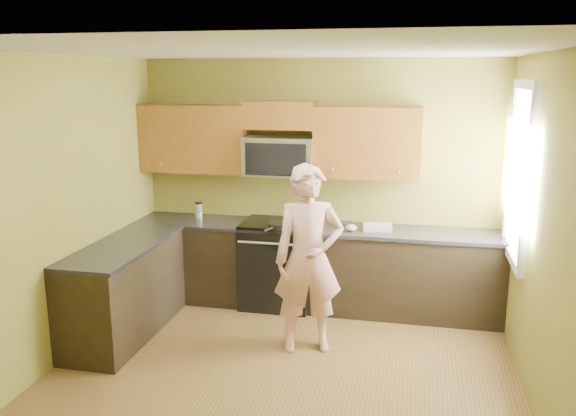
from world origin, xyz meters
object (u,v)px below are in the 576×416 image
(frying_pan, at_px, (280,228))
(travel_mug, at_px, (199,217))
(microwave, at_px, (280,175))
(stove, at_px, (278,263))
(woman, at_px, (309,259))
(butter_tub, at_px, (314,227))

(frying_pan, height_order, travel_mug, travel_mug)
(microwave, bearing_deg, frying_pan, -77.53)
(frying_pan, relative_size, travel_mug, 2.62)
(stove, height_order, woman, woman)
(stove, distance_m, woman, 1.21)
(butter_tub, height_order, travel_mug, travel_mug)
(butter_tub, bearing_deg, woman, -83.12)
(stove, xyz_separation_m, butter_tub, (0.41, -0.02, 0.45))
(stove, bearing_deg, woman, -62.21)
(microwave, xyz_separation_m, travel_mug, (-0.96, 0.03, -0.53))
(stove, xyz_separation_m, woman, (0.53, -1.01, 0.40))
(stove, bearing_deg, frying_pan, -71.76)
(butter_tub, bearing_deg, microwave, 160.87)
(microwave, xyz_separation_m, butter_tub, (0.41, -0.14, -0.53))
(woman, relative_size, butter_tub, 15.03)
(frying_pan, xyz_separation_m, travel_mug, (-1.05, 0.41, -0.03))
(woman, xyz_separation_m, travel_mug, (-1.50, 1.16, 0.04))
(butter_tub, bearing_deg, frying_pan, -144.12)
(microwave, bearing_deg, woman, -64.88)
(woman, height_order, frying_pan, woman)
(frying_pan, bearing_deg, microwave, 122.09)
(stove, relative_size, microwave, 1.25)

